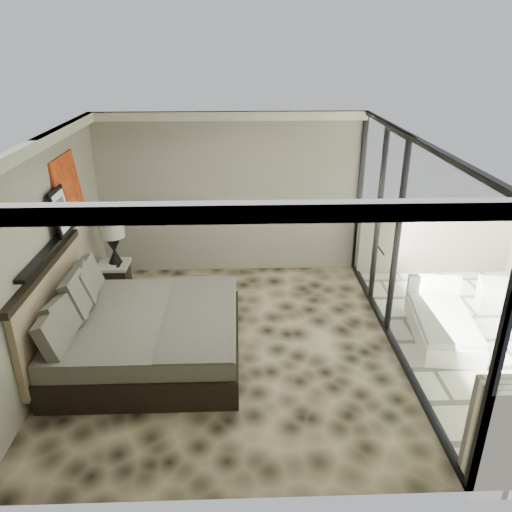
{
  "coord_description": "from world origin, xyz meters",
  "views": [
    {
      "loc": [
        0.15,
        -5.8,
        3.85
      ],
      "look_at": [
        0.37,
        0.4,
        1.16
      ],
      "focal_mm": 35.0,
      "sensor_mm": 36.0,
      "label": 1
    }
  ],
  "objects_px": {
    "bed": "(141,333)",
    "lounger": "(442,323)",
    "nightstand": "(115,278)",
    "table_lamp": "(113,236)",
    "ottoman": "(494,295)"
  },
  "relations": [
    {
      "from": "bed",
      "to": "lounger",
      "type": "relative_size",
      "value": 1.44
    },
    {
      "from": "nightstand",
      "to": "table_lamp",
      "type": "distance_m",
      "value": 0.73
    },
    {
      "from": "ottoman",
      "to": "lounger",
      "type": "bearing_deg",
      "value": -145.76
    },
    {
      "from": "bed",
      "to": "nightstand",
      "type": "height_order",
      "value": "bed"
    },
    {
      "from": "bed",
      "to": "lounger",
      "type": "height_order",
      "value": "bed"
    },
    {
      "from": "bed",
      "to": "ottoman",
      "type": "height_order",
      "value": "bed"
    },
    {
      "from": "lounger",
      "to": "ottoman",
      "type": "bearing_deg",
      "value": 42.03
    },
    {
      "from": "bed",
      "to": "ottoman",
      "type": "relative_size",
      "value": 5.31
    },
    {
      "from": "bed",
      "to": "table_lamp",
      "type": "xyz_separation_m",
      "value": [
        -0.73,
        1.93,
        0.6
      ]
    },
    {
      "from": "table_lamp",
      "to": "bed",
      "type": "bearing_deg",
      "value": -69.36
    },
    {
      "from": "ottoman",
      "to": "lounger",
      "type": "height_order",
      "value": "lounger"
    },
    {
      "from": "table_lamp",
      "to": "lounger",
      "type": "relative_size",
      "value": 0.44
    },
    {
      "from": "nightstand",
      "to": "ottoman",
      "type": "bearing_deg",
      "value": -27.28
    },
    {
      "from": "table_lamp",
      "to": "ottoman",
      "type": "relative_size",
      "value": 1.61
    },
    {
      "from": "bed",
      "to": "nightstand",
      "type": "xyz_separation_m",
      "value": [
        -0.77,
        1.9,
        -0.13
      ]
    }
  ]
}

